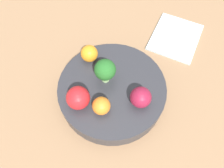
{
  "coord_description": "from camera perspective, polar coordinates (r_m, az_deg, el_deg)",
  "views": [
    {
      "loc": [
        0.18,
        -0.15,
        0.49
      ],
      "look_at": [
        0.0,
        0.0,
        0.07
      ],
      "focal_mm": 35.0,
      "sensor_mm": 36.0,
      "label": 1
    }
  ],
  "objects": [
    {
      "name": "apple_green",
      "position": [
        0.46,
        -8.85,
        -3.6
      ],
      "size": [
        0.05,
        0.05,
        0.05
      ],
      "color": "red",
      "rests_on": "bowl"
    },
    {
      "name": "napkin",
      "position": [
        0.66,
        16.24,
        11.66
      ],
      "size": [
        0.18,
        0.19,
        0.01
      ],
      "color": "silver",
      "rests_on": "table_surface"
    },
    {
      "name": "table_surface",
      "position": [
        0.54,
        0.0,
        -3.34
      ],
      "size": [
        1.2,
        1.2,
        0.02
      ],
      "color": "#936D4C",
      "rests_on": "ground_plane"
    },
    {
      "name": "apple_red",
      "position": [
        0.46,
        7.49,
        -3.47
      ],
      "size": [
        0.05,
        0.05,
        0.05
      ],
      "color": "maroon",
      "rests_on": "bowl"
    },
    {
      "name": "bowl",
      "position": [
        0.51,
        0.0,
        -1.76
      ],
      "size": [
        0.25,
        0.25,
        0.04
      ],
      "color": "#2D2D33",
      "rests_on": "table_surface"
    },
    {
      "name": "orange_front",
      "position": [
        0.52,
        -5.94,
        7.93
      ],
      "size": [
        0.04,
        0.04,
        0.04
      ],
      "color": "orange",
      "rests_on": "bowl"
    },
    {
      "name": "broccoli",
      "position": [
        0.47,
        -1.68,
        3.71
      ],
      "size": [
        0.05,
        0.05,
        0.06
      ],
      "color": "#99C17A",
      "rests_on": "bowl"
    },
    {
      "name": "orange_back",
      "position": [
        0.45,
        -2.81,
        -5.71
      ],
      "size": [
        0.04,
        0.04,
        0.04
      ],
      "color": "orange",
      "rests_on": "bowl"
    },
    {
      "name": "ground_plane",
      "position": [
        0.55,
        0.0,
        -3.8
      ],
      "size": [
        6.0,
        6.0,
        0.0
      ],
      "primitive_type": "plane",
      "color": "gray"
    }
  ]
}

